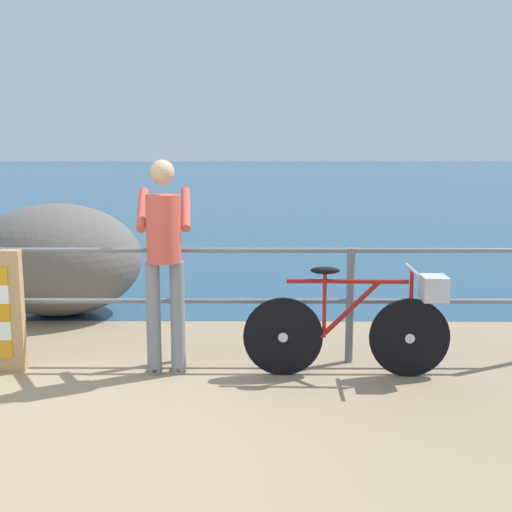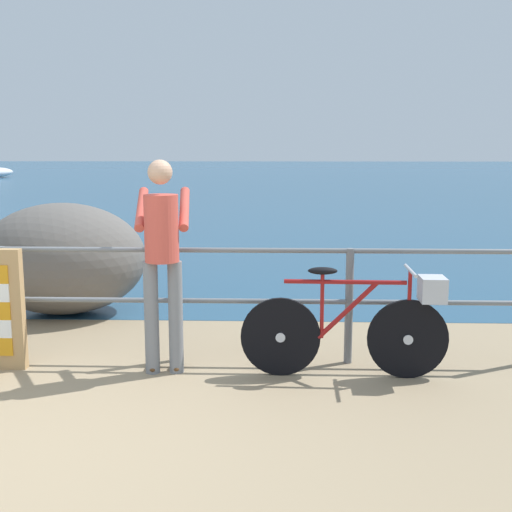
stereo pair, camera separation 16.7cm
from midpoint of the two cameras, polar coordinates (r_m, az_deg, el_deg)
name	(u,v)px [view 2 (the right image)]	position (r m, az deg, el deg)	size (l,w,h in m)	color
ground_plane	(233,201)	(23.78, -1.86, 4.95)	(120.00, 120.00, 0.10)	#937F60
sea_surface	(257,172)	(51.81, 0.21, 7.51)	(120.00, 90.00, 0.01)	navy
promenade_railing	(89,290)	(5.77, -13.96, -2.94)	(7.69, 0.07, 1.02)	slate
bicycle	(362,322)	(5.31, 10.40, -5.87)	(1.70, 0.48, 0.92)	black
person_at_railing	(162,256)	(5.28, -7.49, -0.01)	(0.49, 0.66, 1.78)	slate
breakwater_boulder_main	(63,258)	(7.55, -16.28, -0.21)	(1.88, 1.49, 1.26)	#605B56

